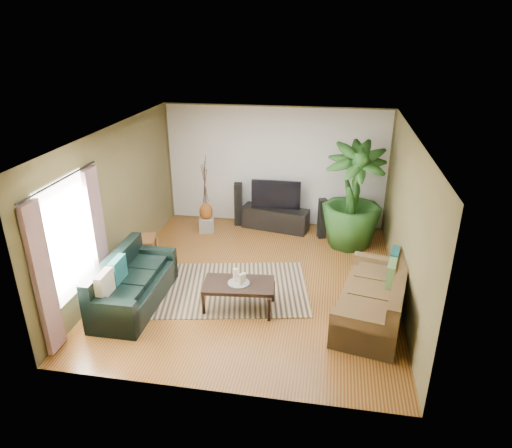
% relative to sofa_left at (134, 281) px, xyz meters
% --- Properties ---
extents(floor, '(5.50, 5.50, 0.00)m').
position_rel_sofa_left_xyz_m(floor, '(1.82, 1.03, -0.42)').
color(floor, olive).
rests_on(floor, ground).
extents(ceiling, '(5.50, 5.50, 0.00)m').
position_rel_sofa_left_xyz_m(ceiling, '(1.82, 1.03, 2.28)').
color(ceiling, white).
rests_on(ceiling, ground).
extents(wall_back, '(5.00, 0.00, 5.00)m').
position_rel_sofa_left_xyz_m(wall_back, '(1.82, 3.78, 0.93)').
color(wall_back, brown).
rests_on(wall_back, ground).
extents(wall_front, '(5.00, 0.00, 5.00)m').
position_rel_sofa_left_xyz_m(wall_front, '(1.82, -1.72, 0.93)').
color(wall_front, brown).
rests_on(wall_front, ground).
extents(wall_left, '(0.00, 5.50, 5.50)m').
position_rel_sofa_left_xyz_m(wall_left, '(-0.68, 1.03, 0.92)').
color(wall_left, brown).
rests_on(wall_left, ground).
extents(wall_right, '(0.00, 5.50, 5.50)m').
position_rel_sofa_left_xyz_m(wall_right, '(4.32, 1.03, 0.92)').
color(wall_right, brown).
rests_on(wall_right, ground).
extents(backwall_panel, '(4.90, 0.00, 4.90)m').
position_rel_sofa_left_xyz_m(backwall_panel, '(1.82, 3.77, 0.93)').
color(backwall_panel, white).
rests_on(backwall_panel, ground).
extents(window_pane, '(0.00, 1.80, 1.80)m').
position_rel_sofa_left_xyz_m(window_pane, '(-0.66, -0.57, 0.97)').
color(window_pane, white).
rests_on(window_pane, ground).
extents(curtain_near, '(0.08, 0.35, 2.20)m').
position_rel_sofa_left_xyz_m(curtain_near, '(-0.61, -1.32, 0.72)').
color(curtain_near, gray).
rests_on(curtain_near, ground).
extents(curtain_far, '(0.08, 0.35, 2.20)m').
position_rel_sofa_left_xyz_m(curtain_far, '(-0.61, 0.18, 0.72)').
color(curtain_far, gray).
rests_on(curtain_far, ground).
extents(curtain_rod, '(0.03, 1.90, 0.03)m').
position_rel_sofa_left_xyz_m(curtain_rod, '(-0.61, -0.57, 1.87)').
color(curtain_rod, black).
rests_on(curtain_rod, ground).
extents(sofa_left, '(0.82, 1.91, 0.85)m').
position_rel_sofa_left_xyz_m(sofa_left, '(0.00, 0.00, 0.00)').
color(sofa_left, black).
rests_on(sofa_left, floor).
extents(sofa_right, '(1.32, 2.20, 0.85)m').
position_rel_sofa_left_xyz_m(sofa_right, '(3.82, 0.27, 0.00)').
color(sofa_right, brown).
rests_on(sofa_right, floor).
extents(area_rug, '(2.89, 2.29, 0.01)m').
position_rel_sofa_left_xyz_m(area_rug, '(1.49, 0.72, -0.42)').
color(area_rug, tan).
rests_on(area_rug, floor).
extents(coffee_table, '(1.19, 0.73, 0.46)m').
position_rel_sofa_left_xyz_m(coffee_table, '(1.72, 0.16, -0.19)').
color(coffee_table, black).
rests_on(coffee_table, floor).
extents(candle_tray, '(0.35, 0.35, 0.02)m').
position_rel_sofa_left_xyz_m(candle_tray, '(1.72, 0.16, 0.05)').
color(candle_tray, gray).
rests_on(candle_tray, coffee_table).
extents(candle_tall, '(0.07, 0.07, 0.23)m').
position_rel_sofa_left_xyz_m(candle_tall, '(1.66, 0.19, 0.17)').
color(candle_tall, beige).
rests_on(candle_tall, candle_tray).
extents(candle_mid, '(0.07, 0.07, 0.17)m').
position_rel_sofa_left_xyz_m(candle_mid, '(1.76, 0.12, 0.14)').
color(candle_mid, beige).
rests_on(candle_mid, candle_tray).
extents(candle_short, '(0.07, 0.07, 0.14)m').
position_rel_sofa_left_xyz_m(candle_short, '(1.79, 0.22, 0.12)').
color(candle_short, beige).
rests_on(candle_short, candle_tray).
extents(tv_stand, '(1.55, 0.73, 0.50)m').
position_rel_sofa_left_xyz_m(tv_stand, '(1.89, 3.42, -0.18)').
color(tv_stand, black).
rests_on(tv_stand, floor).
extents(television, '(1.09, 0.06, 0.65)m').
position_rel_sofa_left_xyz_m(television, '(1.89, 3.44, 0.40)').
color(television, black).
rests_on(television, tv_stand).
extents(speaker_left, '(0.21, 0.22, 1.00)m').
position_rel_sofa_left_xyz_m(speaker_left, '(1.01, 3.53, 0.08)').
color(speaker_left, black).
rests_on(speaker_left, floor).
extents(speaker_right, '(0.21, 0.22, 0.89)m').
position_rel_sofa_left_xyz_m(speaker_right, '(2.94, 3.14, 0.02)').
color(speaker_right, black).
rests_on(speaker_right, floor).
extents(potted_plant, '(1.23, 1.23, 2.18)m').
position_rel_sofa_left_xyz_m(potted_plant, '(3.52, 2.86, 0.66)').
color(potted_plant, '#1E4818').
rests_on(potted_plant, floor).
extents(plant_pot, '(0.40, 0.40, 0.31)m').
position_rel_sofa_left_xyz_m(plant_pot, '(3.52, 2.86, -0.27)').
color(plant_pot, black).
rests_on(plant_pot, floor).
extents(pedestal, '(0.38, 0.38, 0.32)m').
position_rel_sofa_left_xyz_m(pedestal, '(0.38, 3.04, -0.26)').
color(pedestal, gray).
rests_on(pedestal, floor).
extents(vase, '(0.29, 0.29, 0.41)m').
position_rel_sofa_left_xyz_m(vase, '(0.38, 3.04, 0.04)').
color(vase, brown).
rests_on(vase, pedestal).
extents(side_table, '(0.61, 0.61, 0.53)m').
position_rel_sofa_left_xyz_m(side_table, '(-0.43, 1.36, -0.16)').
color(side_table, '#995432').
rests_on(side_table, floor).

